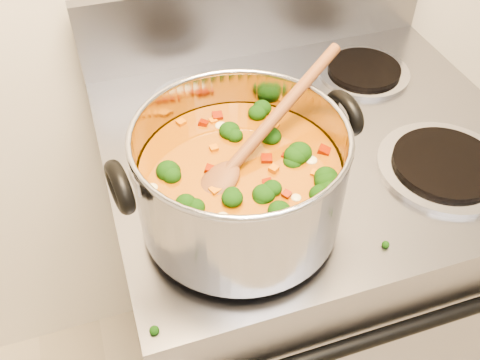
# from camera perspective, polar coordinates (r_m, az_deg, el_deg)

# --- Properties ---
(electric_range) EXTENTS (0.72, 0.66, 1.08)m
(electric_range) POSITION_cam_1_polar(r_m,az_deg,el_deg) (1.29, 5.80, -10.65)
(electric_range) COLOR gray
(electric_range) RESTS_ON ground
(stockpot) EXTENTS (0.35, 0.29, 0.17)m
(stockpot) POSITION_cam_1_polar(r_m,az_deg,el_deg) (0.73, 0.03, -0.03)
(stockpot) COLOR #9E9EA6
(stockpot) RESTS_ON electric_range
(wooden_spoon) EXTENTS (0.27, 0.18, 0.11)m
(wooden_spoon) POSITION_cam_1_polar(r_m,az_deg,el_deg) (0.71, 1.10, 3.67)
(wooden_spoon) COLOR brown
(wooden_spoon) RESTS_ON stockpot
(cooktop_crumbs) EXTENTS (0.20, 0.31, 0.01)m
(cooktop_crumbs) POSITION_cam_1_polar(r_m,az_deg,el_deg) (0.77, -4.64, -6.88)
(cooktop_crumbs) COLOR black
(cooktop_crumbs) RESTS_ON electric_range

